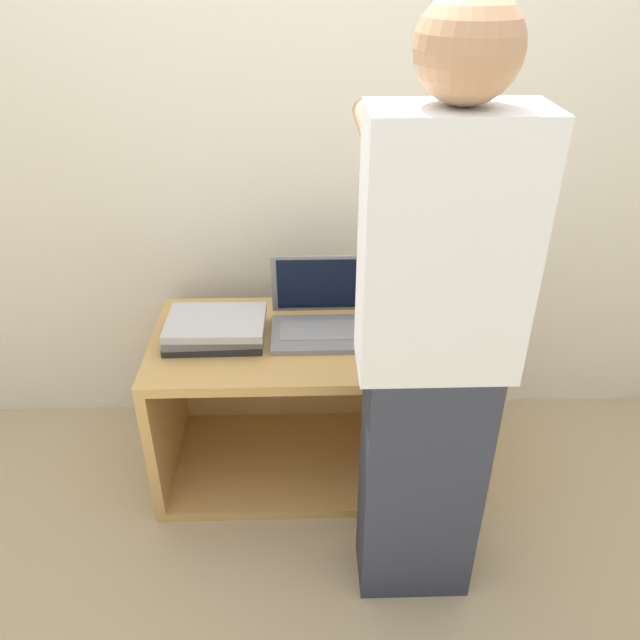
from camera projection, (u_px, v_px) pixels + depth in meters
ground_plane at (322, 518)px, 2.25m from camera, size 12.00×12.00×0.00m
wall_back at (316, 133)px, 2.22m from camera, size 8.00×0.05×2.40m
cart at (319, 393)px, 2.40m from camera, size 1.18×0.58×0.59m
laptop_open at (319, 317)px, 2.20m from camera, size 0.34×0.28×0.25m
laptop_stack_left at (216, 329)px, 2.16m from camera, size 0.35×0.25×0.08m
laptop_stack_right at (424, 321)px, 2.17m from camera, size 0.36×0.26×0.11m
person at (433, 352)px, 1.62m from camera, size 0.40×0.53×1.71m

